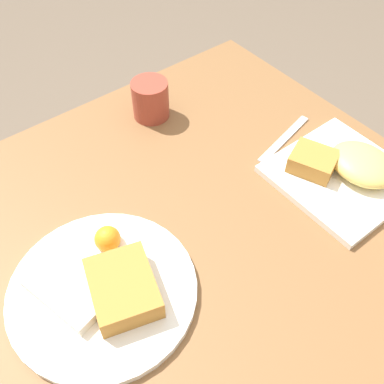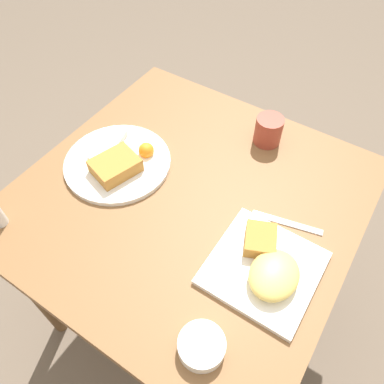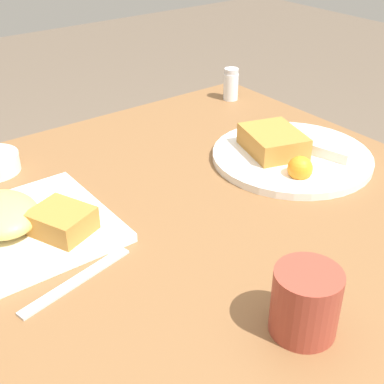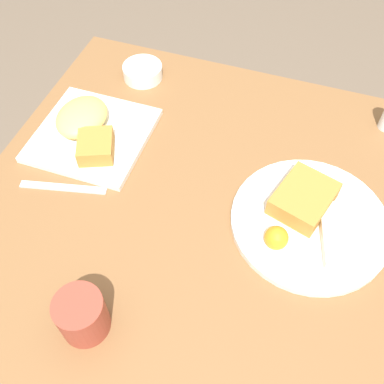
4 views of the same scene
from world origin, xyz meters
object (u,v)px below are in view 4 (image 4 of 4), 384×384
sauce_ramekin (143,71)px  coffee_mug (82,315)px  plate_oval_far (309,218)px  plate_square_near (89,129)px  butter_knife (63,187)px

sauce_ramekin → coffee_mug: bearing=14.2°
plate_oval_far → sauce_ramekin: (-0.29, -0.46, 0.00)m
plate_square_near → coffee_mug: (0.38, 0.19, 0.02)m
plate_square_near → butter_knife: plate_square_near is taller
plate_square_near → butter_knife: bearing=5.0°
sauce_ramekin → butter_knife: size_ratio=0.54×
coffee_mug → butter_knife: bearing=-143.9°
sauce_ramekin → plate_oval_far: bearing=57.6°
butter_knife → coffee_mug: bearing=-66.8°
plate_square_near → sauce_ramekin: (-0.22, 0.03, -0.00)m
sauce_ramekin → plate_square_near: bearing=-8.3°
plate_square_near → coffee_mug: size_ratio=2.81×
plate_oval_far → coffee_mug: coffee_mug is taller
coffee_mug → sauce_ramekin: bearing=-165.8°
plate_oval_far → butter_knife: plate_oval_far is taller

